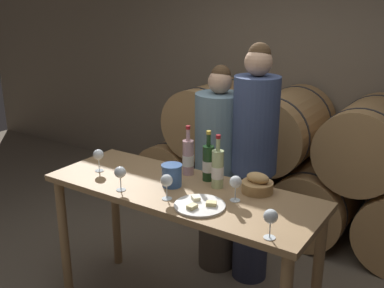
{
  "coord_description": "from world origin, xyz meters",
  "views": [
    {
      "loc": [
        1.46,
        -2.08,
        2.06
      ],
      "look_at": [
        0.0,
        0.13,
        1.2
      ],
      "focal_mm": 42.0,
      "sensor_mm": 36.0,
      "label": 1
    }
  ],
  "objects_px": {
    "wine_bottle_rose": "(188,157)",
    "bread_basket": "(257,185)",
    "blue_crock": "(172,174)",
    "wine_glass_center": "(167,181)",
    "person_right": "(254,165)",
    "cheese_plate": "(200,205)",
    "wine_glass_left": "(120,173)",
    "tasting_table": "(181,208)",
    "person_left": "(218,170)",
    "wine_bottle_white": "(218,169)",
    "wine_glass_far_left": "(98,155)",
    "wine_glass_right": "(236,183)",
    "wine_glass_far_right": "(271,217)",
    "wine_bottle_red": "(208,163)"
  },
  "relations": [
    {
      "from": "wine_bottle_rose",
      "to": "wine_glass_far_left",
      "type": "relative_size",
      "value": 2.18
    },
    {
      "from": "cheese_plate",
      "to": "blue_crock",
      "type": "bearing_deg",
      "value": 152.28
    },
    {
      "from": "wine_bottle_white",
      "to": "wine_glass_far_left",
      "type": "bearing_deg",
      "value": -165.8
    },
    {
      "from": "wine_glass_center",
      "to": "wine_glass_left",
      "type": "bearing_deg",
      "value": -170.43
    },
    {
      "from": "wine_bottle_rose",
      "to": "cheese_plate",
      "type": "distance_m",
      "value": 0.51
    },
    {
      "from": "person_right",
      "to": "blue_crock",
      "type": "height_order",
      "value": "person_right"
    },
    {
      "from": "person_right",
      "to": "bread_basket",
      "type": "bearing_deg",
      "value": -62.07
    },
    {
      "from": "wine_glass_far_right",
      "to": "wine_glass_right",
      "type": "bearing_deg",
      "value": 140.31
    },
    {
      "from": "tasting_table",
      "to": "wine_glass_left",
      "type": "xyz_separation_m",
      "value": [
        -0.28,
        -0.23,
        0.25
      ]
    },
    {
      "from": "wine_glass_far_right",
      "to": "person_right",
      "type": "bearing_deg",
      "value": 119.89
    },
    {
      "from": "wine_glass_center",
      "to": "wine_glass_far_right",
      "type": "relative_size",
      "value": 1.0
    },
    {
      "from": "tasting_table",
      "to": "person_left",
      "type": "bearing_deg",
      "value": 100.75
    },
    {
      "from": "blue_crock",
      "to": "cheese_plate",
      "type": "bearing_deg",
      "value": -27.72
    },
    {
      "from": "bread_basket",
      "to": "wine_glass_right",
      "type": "height_order",
      "value": "wine_glass_right"
    },
    {
      "from": "person_left",
      "to": "person_right",
      "type": "distance_m",
      "value": 0.31
    },
    {
      "from": "bread_basket",
      "to": "person_left",
      "type": "bearing_deg",
      "value": 138.7
    },
    {
      "from": "wine_glass_far_left",
      "to": "wine_bottle_white",
      "type": "bearing_deg",
      "value": 14.2
    },
    {
      "from": "blue_crock",
      "to": "cheese_plate",
      "type": "relative_size",
      "value": 0.48
    },
    {
      "from": "wine_bottle_rose",
      "to": "wine_glass_far_right",
      "type": "relative_size",
      "value": 2.18
    },
    {
      "from": "blue_crock",
      "to": "wine_glass_center",
      "type": "xyz_separation_m",
      "value": [
        0.09,
        -0.18,
        0.04
      ]
    },
    {
      "from": "bread_basket",
      "to": "wine_glass_center",
      "type": "bearing_deg",
      "value": -135.85
    },
    {
      "from": "wine_bottle_red",
      "to": "cheese_plate",
      "type": "bearing_deg",
      "value": -65.34
    },
    {
      "from": "tasting_table",
      "to": "cheese_plate",
      "type": "height_order",
      "value": "cheese_plate"
    },
    {
      "from": "bread_basket",
      "to": "cheese_plate",
      "type": "relative_size",
      "value": 0.66
    },
    {
      "from": "wine_bottle_rose",
      "to": "wine_glass_far_left",
      "type": "bearing_deg",
      "value": -151.92
    },
    {
      "from": "tasting_table",
      "to": "blue_crock",
      "type": "xyz_separation_m",
      "value": [
        -0.06,
        0.0,
        0.21
      ]
    },
    {
      "from": "person_right",
      "to": "wine_bottle_red",
      "type": "relative_size",
      "value": 5.43
    },
    {
      "from": "wine_glass_left",
      "to": "wine_glass_far_right",
      "type": "bearing_deg",
      "value": -1.8
    },
    {
      "from": "blue_crock",
      "to": "wine_glass_far_left",
      "type": "distance_m",
      "value": 0.56
    },
    {
      "from": "wine_bottle_rose",
      "to": "wine_glass_far_left",
      "type": "distance_m",
      "value": 0.6
    },
    {
      "from": "person_left",
      "to": "wine_glass_right",
      "type": "xyz_separation_m",
      "value": [
        0.5,
        -0.67,
        0.25
      ]
    },
    {
      "from": "person_left",
      "to": "wine_glass_far_left",
      "type": "bearing_deg",
      "value": -122.95
    },
    {
      "from": "person_right",
      "to": "wine_bottle_white",
      "type": "relative_size",
      "value": 5.3
    },
    {
      "from": "wine_glass_far_right",
      "to": "blue_crock",
      "type": "bearing_deg",
      "value": 161.24
    },
    {
      "from": "tasting_table",
      "to": "bread_basket",
      "type": "distance_m",
      "value": 0.5
    },
    {
      "from": "blue_crock",
      "to": "wine_glass_right",
      "type": "relative_size",
      "value": 0.91
    },
    {
      "from": "person_left",
      "to": "person_right",
      "type": "bearing_deg",
      "value": 0.02
    },
    {
      "from": "wine_bottle_white",
      "to": "wine_glass_far_left",
      "type": "height_order",
      "value": "wine_bottle_white"
    },
    {
      "from": "tasting_table",
      "to": "wine_bottle_red",
      "type": "height_order",
      "value": "wine_bottle_red"
    },
    {
      "from": "wine_bottle_rose",
      "to": "blue_crock",
      "type": "distance_m",
      "value": 0.22
    },
    {
      "from": "wine_glass_far_left",
      "to": "wine_glass_left",
      "type": "bearing_deg",
      "value": -25.23
    },
    {
      "from": "wine_bottle_rose",
      "to": "bread_basket",
      "type": "distance_m",
      "value": 0.51
    },
    {
      "from": "cheese_plate",
      "to": "wine_glass_right",
      "type": "relative_size",
      "value": 1.9
    },
    {
      "from": "person_left",
      "to": "person_right",
      "type": "height_order",
      "value": "person_right"
    },
    {
      "from": "wine_glass_right",
      "to": "wine_glass_far_right",
      "type": "xyz_separation_m",
      "value": [
        0.34,
        -0.28,
        0.0
      ]
    },
    {
      "from": "wine_glass_left",
      "to": "person_left",
      "type": "bearing_deg",
      "value": 80.58
    },
    {
      "from": "cheese_plate",
      "to": "wine_glass_left",
      "type": "height_order",
      "value": "wine_glass_left"
    },
    {
      "from": "wine_bottle_white",
      "to": "wine_glass_far_left",
      "type": "xyz_separation_m",
      "value": [
        -0.8,
        -0.2,
        -0.01
      ]
    },
    {
      "from": "wine_glass_left",
      "to": "blue_crock",
      "type": "bearing_deg",
      "value": 46.59
    },
    {
      "from": "blue_crock",
      "to": "wine_bottle_white",
      "type": "bearing_deg",
      "value": 28.18
    }
  ]
}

